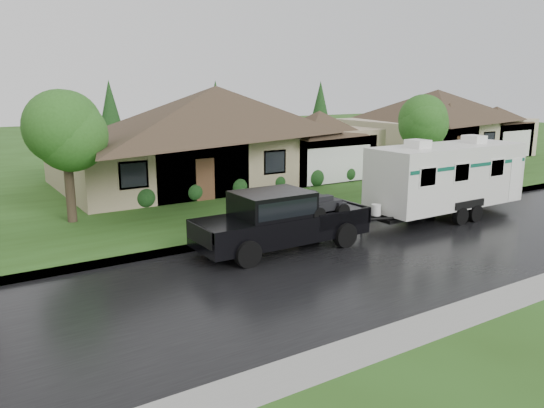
{
  "coord_description": "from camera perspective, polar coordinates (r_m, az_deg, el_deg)",
  "views": [
    {
      "loc": [
        -12.47,
        -14.62,
        5.76
      ],
      "look_at": [
        -1.79,
        2.0,
        1.33
      ],
      "focal_mm": 35.0,
      "sensor_mm": 36.0,
      "label": 1
    }
  ],
  "objects": [
    {
      "name": "road",
      "position": [
        18.66,
        11.39,
        -5.6
      ],
      "size": [
        140.0,
        8.0,
        0.01
      ],
      "primitive_type": "cube",
      "color": "black",
      "rests_on": "ground"
    },
    {
      "name": "house_neighbor",
      "position": [
        45.3,
        17.64,
        8.96
      ],
      "size": [
        15.12,
        9.72,
        6.45
      ],
      "color": "#BCAD8B",
      "rests_on": "lawn"
    },
    {
      "name": "shrub_row",
      "position": [
        28.42,
        -1.53,
        2.27
      ],
      "size": [
        13.6,
        1.0,
        1.0
      ],
      "color": "#143814",
      "rests_on": "lawn"
    },
    {
      "name": "house_main",
      "position": [
        32.14,
        -5.36,
        8.71
      ],
      "size": [
        19.44,
        10.8,
        6.9
      ],
      "color": "tan",
      "rests_on": "lawn"
    },
    {
      "name": "ground",
      "position": [
        20.07,
        7.42,
        -4.17
      ],
      "size": [
        140.0,
        140.0,
        0.0
      ],
      "primitive_type": "plane",
      "color": "#294C18",
      "rests_on": "ground"
    },
    {
      "name": "curb",
      "position": [
        21.74,
        3.61,
        -2.56
      ],
      "size": [
        140.0,
        0.5,
        0.15
      ],
      "primitive_type": "cube",
      "color": "gray",
      "rests_on": "ground"
    },
    {
      "name": "lawn",
      "position": [
        32.64,
        -9.75,
        2.42
      ],
      "size": [
        140.0,
        26.0,
        0.15
      ],
      "primitive_type": "cube",
      "color": "#294C18",
      "rests_on": "ground"
    },
    {
      "name": "pickup_truck",
      "position": [
        18.83,
        0.8,
        -1.54
      ],
      "size": [
        6.45,
        2.45,
        2.15
      ],
      "color": "black",
      "rests_on": "ground"
    },
    {
      "name": "tree_left_green",
      "position": [
        23.31,
        -21.36,
        7.22
      ],
      "size": [
        3.28,
        3.28,
        5.42
      ],
      "color": "#382B1E",
      "rests_on": "lawn"
    },
    {
      "name": "tree_right_green",
      "position": [
        32.86,
        15.76,
        8.31
      ],
      "size": [
        2.97,
        2.97,
        4.91
      ],
      "color": "#382B1E",
      "rests_on": "lawn"
    },
    {
      "name": "travel_trailer",
      "position": [
        24.58,
        18.24,
        2.94
      ],
      "size": [
        7.95,
        2.79,
        3.57
      ],
      "color": "silver",
      "rests_on": "ground"
    }
  ]
}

